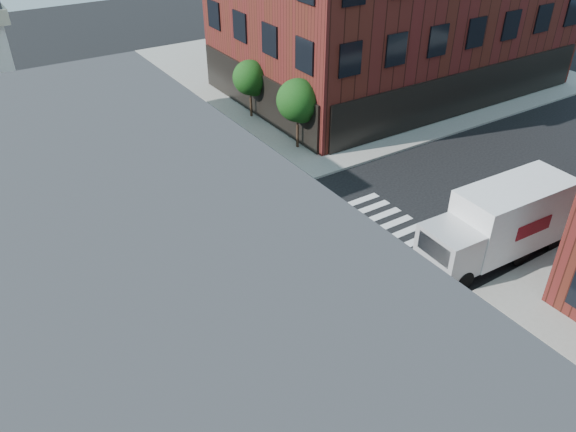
# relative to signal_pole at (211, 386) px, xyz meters

# --- Properties ---
(ground) EXTENTS (120.00, 120.00, 0.00)m
(ground) POSITION_rel_signal_pole_xyz_m (6.72, 6.68, -2.86)
(ground) COLOR black
(ground) RESTS_ON ground
(sidewalk_ne) EXTENTS (30.00, 30.00, 0.15)m
(sidewalk_ne) POSITION_rel_signal_pole_xyz_m (27.72, 27.68, -2.78)
(sidewalk_ne) COLOR gray
(sidewalk_ne) RESTS_ON ground
(building_ne) EXTENTS (25.00, 16.00, 12.00)m
(building_ne) POSITION_rel_signal_pole_xyz_m (27.22, 22.68, 3.14)
(building_ne) COLOR #451911
(building_ne) RESTS_ON ground
(tree_near) EXTENTS (2.69, 2.69, 4.49)m
(tree_near) POSITION_rel_signal_pole_xyz_m (14.28, 16.65, 0.30)
(tree_near) COLOR black
(tree_near) RESTS_ON ground
(tree_far) EXTENTS (2.43, 2.43, 4.07)m
(tree_far) POSITION_rel_signal_pole_xyz_m (14.28, 22.65, 0.02)
(tree_far) COLOR black
(tree_far) RESTS_ON ground
(signal_pole) EXTENTS (1.29, 1.24, 4.60)m
(signal_pole) POSITION_rel_signal_pole_xyz_m (0.00, 0.00, 0.00)
(signal_pole) COLOR black
(signal_pole) RESTS_ON ground
(box_truck) EXTENTS (8.11, 2.75, 3.63)m
(box_truck) POSITION_rel_signal_pole_xyz_m (15.65, 2.05, -0.97)
(box_truck) COLOR silver
(box_truck) RESTS_ON ground
(traffic_cone) EXTENTS (0.45, 0.45, 0.78)m
(traffic_cone) POSITION_rel_signal_pole_xyz_m (2.39, 0.98, -2.48)
(traffic_cone) COLOR #FF4B0B
(traffic_cone) RESTS_ON ground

